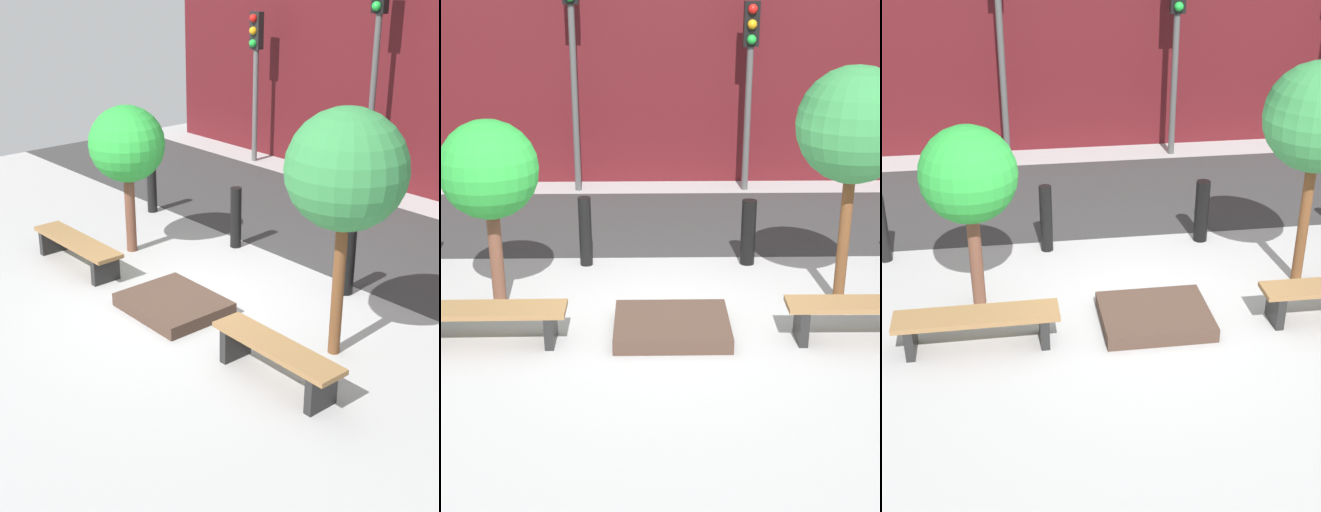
{
  "view_description": "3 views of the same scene",
  "coord_description": "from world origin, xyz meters",
  "views": [
    {
      "loc": [
        6.8,
        -5.37,
        4.33
      ],
      "look_at": [
        0.58,
        -0.01,
        0.88
      ],
      "focal_mm": 50.0,
      "sensor_mm": 36.0,
      "label": 1
    },
    {
      "loc": [
        -0.26,
        -7.62,
        3.77
      ],
      "look_at": [
        -0.13,
        -0.28,
        0.94
      ],
      "focal_mm": 50.0,
      "sensor_mm": 36.0,
      "label": 2
    },
    {
      "loc": [
        -1.68,
        -7.46,
        4.71
      ],
      "look_at": [
        -0.58,
        0.2,
        0.69
      ],
      "focal_mm": 50.0,
      "sensor_mm": 36.0,
      "label": 3
    }
  ],
  "objects": [
    {
      "name": "traffic_light_mid_west",
      "position": [
        -1.61,
        5.7,
        2.86
      ],
      "size": [
        0.28,
        0.27,
        4.17
      ],
      "color": "#4C4C4C",
      "rests_on": "ground"
    },
    {
      "name": "bollard_left",
      "position": [
        -1.15,
        1.83,
        0.5
      ],
      "size": [
        0.18,
        0.18,
        0.99
      ],
      "primitive_type": "cylinder",
      "color": "black",
      "rests_on": "ground"
    },
    {
      "name": "planter_bed",
      "position": [
        0.0,
        -0.31,
        0.09
      ],
      "size": [
        1.31,
        1.07,
        0.18
      ],
      "primitive_type": "cube",
      "color": "#463329",
      "rests_on": "ground"
    },
    {
      "name": "building_facade",
      "position": [
        0.0,
        6.58,
        1.91
      ],
      "size": [
        16.2,
        0.5,
        3.82
      ],
      "primitive_type": "cube",
      "color": "#511419",
      "rests_on": "ground"
    },
    {
      "name": "tree_behind_right_bench",
      "position": [
        2.11,
        0.47,
        2.22
      ],
      "size": [
        1.35,
        1.35,
        2.91
      ],
      "color": "brown",
      "rests_on": "ground"
    },
    {
      "name": "ground_plane",
      "position": [
        0.0,
        0.0,
        0.0
      ],
      "size": [
        18.0,
        18.0,
        0.0
      ],
      "primitive_type": "plane",
      "color": "#A2A2A2"
    },
    {
      "name": "road_strip",
      "position": [
        0.0,
        3.75,
        0.01
      ],
      "size": [
        18.0,
        3.34,
        0.01
      ],
      "primitive_type": "cube",
      "color": "#353535",
      "rests_on": "ground"
    },
    {
      "name": "bench_left",
      "position": [
        -2.11,
        -0.51,
        0.32
      ],
      "size": [
        1.87,
        0.45,
        0.43
      ],
      "rotation": [
        0.0,
        0.0,
        0.01
      ],
      "color": "black",
      "rests_on": "ground"
    },
    {
      "name": "tree_behind_left_bench",
      "position": [
        -2.11,
        0.47,
        1.71
      ],
      "size": [
        1.16,
        1.16,
        2.32
      ],
      "color": "brown",
      "rests_on": "ground"
    },
    {
      "name": "traffic_light_mid_east",
      "position": [
        1.61,
        5.7,
        2.39
      ],
      "size": [
        0.28,
        0.27,
        3.45
      ],
      "color": "#4D4D4D",
      "rests_on": "ground"
    },
    {
      "name": "bollard_center",
      "position": [
        1.15,
        1.83,
        0.47
      ],
      "size": [
        0.21,
        0.21,
        0.94
      ],
      "primitive_type": "cylinder",
      "color": "black",
      "rests_on": "ground"
    },
    {
      "name": "bench_right",
      "position": [
        2.11,
        -0.51,
        0.33
      ],
      "size": [
        1.7,
        0.42,
        0.47
      ],
      "rotation": [
        0.0,
        0.0,
        -0.01
      ],
      "color": "black",
      "rests_on": "ground"
    }
  ]
}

